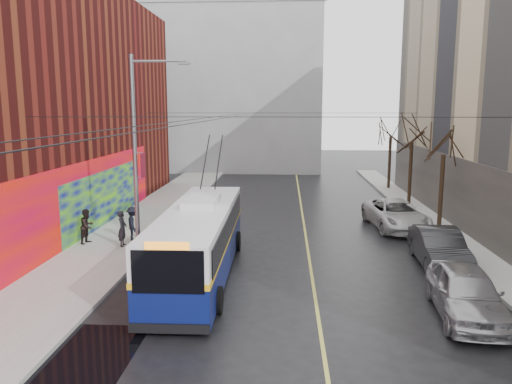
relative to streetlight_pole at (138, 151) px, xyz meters
The scene contains 20 objects.
ground 12.70m from the streetlight_pole, 58.46° to the right, with size 140.00×140.00×0.00m, color black.
sidewalk_left 5.50m from the streetlight_pole, 132.95° to the left, with size 4.00×60.00×0.15m, color gray.
sidewalk_right 16.00m from the streetlight_pole, ahead, with size 2.00×60.00×0.15m, color gray.
lane_line 9.89m from the streetlight_pole, 27.64° to the left, with size 0.12×50.00×0.01m, color #BFB74C.
building_far 35.24m from the streetlight_pole, 89.77° to the left, with size 20.50×12.10×18.00m.
streetlight_pole is the anchor object (origin of this frame).
catenary_wires 6.14m from the streetlight_pole, 52.95° to the left, with size 18.00×60.00×0.22m.
tree_near 16.28m from the streetlight_pole, 21.62° to the left, with size 3.20×3.20×6.40m.
tree_mid 19.96m from the streetlight_pole, 40.65° to the left, with size 3.20×3.20×6.68m.
tree_far 25.09m from the streetlight_pole, 52.88° to the left, with size 3.20×3.20×6.57m.
puddle 10.45m from the streetlight_pole, 82.48° to the right, with size 2.40×3.67×0.01m, color black.
pigeons_flying 4.48m from the streetlight_pole, ahead, with size 3.88×1.20×0.82m.
trolleybus 5.23m from the streetlight_pole, 39.50° to the right, with size 2.78×11.45×5.40m.
parked_car_a 14.36m from the streetlight_pole, 25.88° to the right, with size 1.95×4.84×1.65m, color #A5A5A9.
parked_car_b 13.76m from the streetlight_pole, ahead, with size 1.71×4.90×1.61m, color #27282A.
parked_car_c 14.75m from the streetlight_pole, 25.81° to the left, with size 2.64×5.72×1.59m, color #B8B8BA.
following_car 10.05m from the streetlight_pole, 73.19° to the left, with size 1.74×4.31×1.47m, color #B5B5BA.
pedestrian_a 4.18m from the streetlight_pole, 138.58° to the left, with size 0.63×0.41×1.72m, color black.
pedestrian_b 5.20m from the streetlight_pole, 154.05° to the left, with size 0.83×0.64×1.70m, color black.
pedestrian_c 4.53m from the streetlight_pole, 116.30° to the left, with size 1.12×0.64×1.73m, color black.
Camera 1 is at (0.39, -11.74, 6.70)m, focal length 35.00 mm.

